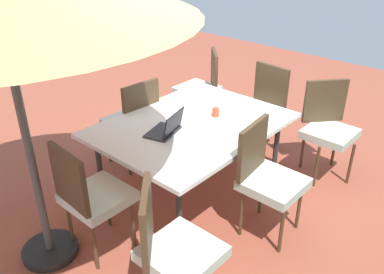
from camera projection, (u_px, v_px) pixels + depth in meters
ground_plane at (192, 189)px, 4.10m from camera, size 10.00×10.00×0.02m
dining_table at (192, 128)px, 3.77m from camera, size 1.73×1.30×0.73m
chair_northwest at (328, 125)px, 4.10m from camera, size 0.58×0.59×0.98m
chair_southwest at (202, 85)px, 5.10m from camera, size 0.59×0.59×0.98m
chair_northeast at (172, 246)px, 2.58m from camera, size 0.59×0.59×0.98m
chair_south at (134, 118)px, 4.25m from camera, size 0.46×0.47×0.98m
chair_east at (90, 194)px, 3.08m from camera, size 0.47×0.46×0.98m
chair_north at (267, 175)px, 3.30m from camera, size 0.47×0.48×0.98m
chair_west at (261, 105)px, 4.54m from camera, size 0.48×0.47×0.98m
laptop at (167, 129)px, 3.54m from camera, size 0.38×0.33×0.21m
cup at (216, 112)px, 3.86m from camera, size 0.07×0.07×0.08m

